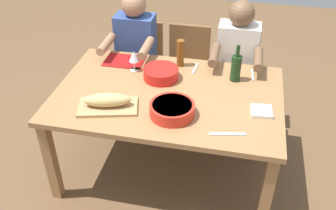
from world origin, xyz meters
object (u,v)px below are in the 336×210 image
at_px(serving_bowl_fruit, 172,109).
at_px(chair_far_left, 141,61).
at_px(dining_table, 168,102).
at_px(serving_bowl_pasta, 161,73).
at_px(wine_glass, 134,57).
at_px(chair_far_right, 235,71).
at_px(wine_bottle, 236,67).
at_px(chair_far_center, 187,66).
at_px(diner_far_right, 236,60).
at_px(beer_bottle, 180,53).
at_px(bread_loaf, 107,100).
at_px(cutting_board, 108,107).
at_px(diner_far_left, 135,50).
at_px(napkin_stack, 261,111).

bearing_deg(serving_bowl_fruit, chair_far_left, 115.51).
bearing_deg(serving_bowl_fruit, dining_table, 107.93).
distance_m(chair_far_left, serving_bowl_pasta, 0.82).
xyz_separation_m(chair_far_left, wine_glass, (0.12, -0.60, 0.37)).
height_order(chair_far_right, wine_bottle, wine_bottle).
bearing_deg(chair_far_center, wine_glass, -118.50).
xyz_separation_m(chair_far_right, diner_far_right, (0.00, -0.18, 0.21)).
bearing_deg(chair_far_left, chair_far_center, 0.00).
xyz_separation_m(dining_table, beer_bottle, (0.01, 0.41, 0.19)).
bearing_deg(diner_far_right, wine_bottle, -88.65).
relative_size(chair_far_left, beer_bottle, 3.86).
bearing_deg(bread_loaf, serving_bowl_pasta, 59.45).
height_order(bread_loaf, wine_bottle, wine_bottle).
xyz_separation_m(chair_far_center, cutting_board, (-0.36, -1.13, 0.27)).
distance_m(serving_bowl_fruit, wine_glass, 0.66).
bearing_deg(chair_far_left, diner_far_right, -11.57).
height_order(chair_far_right, serving_bowl_fruit, chair_far_right).
xyz_separation_m(diner_far_left, serving_bowl_fruit, (0.53, -0.93, 0.09)).
xyz_separation_m(chair_far_right, wine_glass, (-0.77, -0.60, 0.37)).
xyz_separation_m(cutting_board, bread_loaf, (0.00, 0.00, 0.06)).
xyz_separation_m(bread_loaf, wine_glass, (0.03, 0.53, 0.05)).
distance_m(chair_far_right, serving_bowl_fruit, 1.21).
xyz_separation_m(diner_far_left, serving_bowl_pasta, (0.35, -0.49, 0.09)).
bearing_deg(dining_table, cutting_board, -143.13).
xyz_separation_m(dining_table, cutting_board, (-0.36, -0.27, 0.09)).
bearing_deg(bread_loaf, serving_bowl_fruit, 2.00).
bearing_deg(diner_far_left, serving_bowl_pasta, -54.28).
xyz_separation_m(serving_bowl_fruit, wine_bottle, (0.38, 0.53, 0.06)).
distance_m(diner_far_right, wine_bottle, 0.43).
bearing_deg(napkin_stack, diner_far_right, 105.33).
relative_size(diner_far_left, cutting_board, 3.00).
xyz_separation_m(diner_far_right, serving_bowl_fruit, (-0.37, -0.93, 0.09)).
relative_size(serving_bowl_pasta, bread_loaf, 0.83).
xyz_separation_m(chair_far_right, beer_bottle, (-0.44, -0.45, 0.37)).
distance_m(chair_far_right, wine_glass, 1.05).
relative_size(diner_far_right, napkin_stack, 8.57).
height_order(cutting_board, napkin_stack, napkin_stack).
relative_size(chair_far_right, serving_bowl_fruit, 2.83).
height_order(serving_bowl_pasta, wine_bottle, wine_bottle).
height_order(chair_far_left, chair_far_center, same).
distance_m(diner_far_left, beer_bottle, 0.55).
height_order(chair_far_right, beer_bottle, beer_bottle).
bearing_deg(chair_far_right, diner_far_left, -168.43).
height_order(chair_far_center, bread_loaf, same).
relative_size(diner_far_left, wine_glass, 7.23).
height_order(serving_bowl_fruit, napkin_stack, serving_bowl_fruit).
relative_size(dining_table, wine_bottle, 5.62).
xyz_separation_m(chair_far_left, serving_bowl_pasta, (0.35, -0.68, 0.31)).
height_order(diner_far_right, chair_far_center, diner_far_right).
xyz_separation_m(chair_far_left, bread_loaf, (0.09, -1.13, 0.32)).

